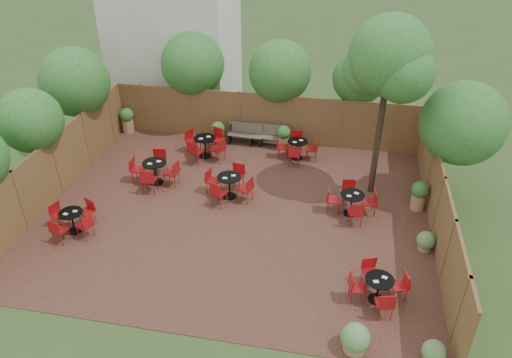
# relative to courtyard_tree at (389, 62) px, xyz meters

# --- Properties ---
(ground) EXTENTS (80.00, 80.00, 0.00)m
(ground) POSITION_rel_courtyard_tree_xyz_m (-4.19, -2.03, -4.48)
(ground) COLOR #354F23
(ground) RESTS_ON ground
(courtyard_paving) EXTENTS (12.00, 10.00, 0.02)m
(courtyard_paving) POSITION_rel_courtyard_tree_xyz_m (-4.19, -2.03, -4.47)
(courtyard_paving) COLOR #371E16
(courtyard_paving) RESTS_ON ground
(fence_back) EXTENTS (12.00, 0.08, 2.00)m
(fence_back) POSITION_rel_courtyard_tree_xyz_m (-4.19, 2.97, -3.48)
(fence_back) COLOR brown
(fence_back) RESTS_ON ground
(fence_left) EXTENTS (0.08, 10.00, 2.00)m
(fence_left) POSITION_rel_courtyard_tree_xyz_m (-10.19, -2.03, -3.48)
(fence_left) COLOR brown
(fence_left) RESTS_ON ground
(fence_right) EXTENTS (0.08, 10.00, 2.00)m
(fence_right) POSITION_rel_courtyard_tree_xyz_m (1.81, -2.03, -3.48)
(fence_right) COLOR brown
(fence_right) RESTS_ON ground
(neighbour_building) EXTENTS (5.00, 4.00, 8.00)m
(neighbour_building) POSITION_rel_courtyard_tree_xyz_m (-8.69, 5.97, -0.48)
(neighbour_building) COLOR beige
(neighbour_building) RESTS_ON ground
(overhang_foliage) EXTENTS (15.73, 10.44, 2.56)m
(overhang_foliage) POSITION_rel_courtyard_tree_xyz_m (-5.47, 1.19, -1.77)
(overhang_foliage) COLOR #276721
(overhang_foliage) RESTS_ON ground
(courtyard_tree) EXTENTS (2.62, 2.52, 5.86)m
(courtyard_tree) POSITION_rel_courtyard_tree_xyz_m (0.00, 0.00, 0.00)
(courtyard_tree) COLOR black
(courtyard_tree) RESTS_ON courtyard_paving
(park_bench_left) EXTENTS (1.39, 0.51, 0.85)m
(park_bench_left) POSITION_rel_courtyard_tree_xyz_m (-4.85, 2.59, -4.02)
(park_bench_left) COLOR brown
(park_bench_left) RESTS_ON courtyard_paving
(park_bench_right) EXTENTS (1.40, 0.53, 0.85)m
(park_bench_right) POSITION_rel_courtyard_tree_xyz_m (-3.97, 2.59, -4.02)
(park_bench_right) COLOR brown
(park_bench_right) RESTS_ON courtyard_paving
(bistro_tables) EXTENTS (10.31, 8.30, 0.93)m
(bistro_tables) POSITION_rel_courtyard_tree_xyz_m (-4.45, -1.13, -4.02)
(bistro_tables) COLOR black
(bistro_tables) RESTS_ON courtyard_paving
(planters) EXTENTS (11.85, 3.95, 1.04)m
(planters) POSITION_rel_courtyard_tree_xyz_m (-4.70, 1.72, -3.93)
(planters) COLOR #96734B
(planters) RESTS_ON courtyard_paving
(low_shrubs) EXTENTS (2.49, 4.50, 0.71)m
(low_shrubs) POSITION_rel_courtyard_tree_xyz_m (0.53, -5.68, -4.15)
(low_shrubs) COLOR #96734B
(low_shrubs) RESTS_ON courtyard_paving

